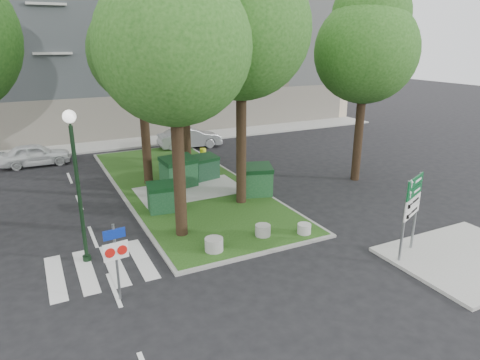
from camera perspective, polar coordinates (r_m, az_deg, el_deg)
ground at (r=14.81m, az=1.11°, el=-10.20°), size 120.00×120.00×0.00m
median_island at (r=21.75m, az=-7.55°, el=-0.69°), size 6.00×16.00×0.12m
median_kerb at (r=21.76m, az=-7.55°, el=-0.71°), size 6.30×16.30×0.10m
sidewalk_corner at (r=16.48m, az=28.09°, el=-9.19°), size 5.00×4.00×0.12m
building_sidewalk at (r=31.42m, az=-14.83°, el=4.75°), size 42.00×3.00×0.12m
zebra_crossing at (r=14.98m, az=-14.71°, el=-10.47°), size 5.00×3.00×0.01m
apartment_building at (r=38.02m, az=-18.42°, el=18.78°), size 41.00×12.00×16.00m
tree_median_near_left at (r=14.84m, az=-8.72°, el=19.06°), size 5.20×5.20×10.53m
tree_median_near_right at (r=18.06m, az=0.36°, el=21.19°), size 5.60×5.60×11.46m
tree_median_mid at (r=21.22m, az=-13.13°, el=17.58°), size 4.80×4.80×9.99m
tree_median_far at (r=25.06m, az=-7.56°, el=20.97°), size 5.80×5.80×11.93m
tree_street_right at (r=22.48m, az=16.62°, el=17.33°), size 5.00×5.00×10.06m
dumpster_a at (r=18.34m, az=-10.10°, el=-2.28°), size 1.44×1.09×1.25m
dumpster_b at (r=21.24m, az=-8.17°, el=1.07°), size 1.82×1.42×1.53m
dumpster_c at (r=22.32m, az=-4.76°, el=1.70°), size 1.54×1.22×1.27m
dumpster_d at (r=19.92m, az=1.98°, el=-0.02°), size 1.82×1.51×1.46m
bollard_left at (r=14.89m, az=-3.49°, el=-8.57°), size 0.64×0.64×0.46m
bollard_right at (r=16.31m, az=8.56°, el=-6.43°), size 0.52×0.52×0.37m
bollard_mid at (r=15.97m, az=3.06°, el=-6.71°), size 0.57×0.57×0.41m
litter_bin at (r=26.17m, az=-4.95°, el=3.52°), size 0.37×0.37×0.65m
street_lamp at (r=14.30m, az=-21.03°, el=1.27°), size 0.40×0.40×5.05m
traffic_sign_pole at (r=12.38m, az=-16.24°, el=-9.22°), size 0.70×0.11×2.33m
directional_sign at (r=15.09m, az=21.93°, el=-2.91°), size 1.27×0.60×2.76m
car_white at (r=27.76m, az=-25.63°, el=3.08°), size 3.87×1.60×1.31m
car_silver at (r=29.40m, az=-6.74°, el=5.61°), size 4.31×1.69×1.40m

